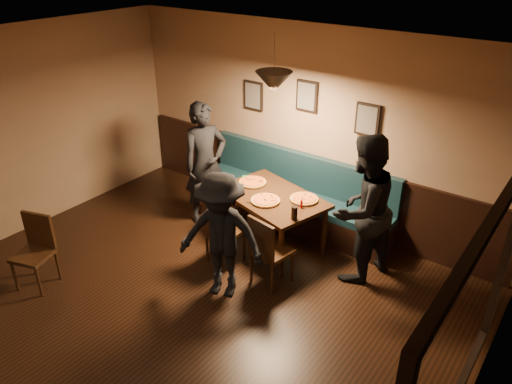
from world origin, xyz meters
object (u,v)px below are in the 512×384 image
diner_left (205,164)px  cafe_chair_far (32,254)px  dining_table (271,220)px  booth_bench (293,192)px  chair_near_left (225,230)px  diner_right (362,209)px  diner_front (221,236)px  chair_near_right (272,250)px  soda_glass (294,213)px  tabasco_bottle (301,203)px

diner_left → cafe_chair_far: (-0.60, -2.40, -0.45)m
dining_table → booth_bench: bearing=112.6°
booth_bench → diner_left: diner_left is taller
chair_near_left → diner_right: bearing=25.0°
diner_front → diner_right: bearing=28.8°
chair_near_right → diner_left: (-1.62, 0.67, 0.44)m
chair_near_left → soda_glass: 0.96m
diner_left → booth_bench: bearing=-35.5°
chair_near_left → cafe_chair_far: cafe_chair_far is taller
diner_front → tabasco_bottle: bearing=52.5°
dining_table → chair_near_left: (-0.27, -0.65, 0.07)m
diner_right → cafe_chair_far: (-2.98, -2.48, -0.47)m
chair_near_left → diner_front: size_ratio=0.58×
dining_table → diner_left: 1.26m
diner_front → booth_bench: bearing=76.9°
booth_bench → soda_glass: booth_bench is taller
chair_near_right → cafe_chair_far: (-2.23, -1.73, -0.01)m
diner_left → diner_right: diner_right is taller
tabasco_bottle → booth_bench: bearing=128.8°
chair_near_left → tabasco_bottle: size_ratio=6.88×
chair_near_right → diner_front: 0.69m
chair_near_left → dining_table: bearing=66.8°
diner_front → soda_glass: size_ratio=9.35×
tabasco_bottle → cafe_chair_far: size_ratio=0.14×
dining_table → diner_right: diner_right is taller
booth_bench → cafe_chair_far: 3.48m
diner_left → tabasco_bottle: diner_left is taller
diner_right → tabasco_bottle: 0.76m
diner_right → diner_front: diner_right is taller
dining_table → chair_near_right: bearing=-39.8°
diner_left → diner_right: 2.38m
dining_table → diner_right: (1.23, 0.07, 0.55)m
diner_right → cafe_chair_far: bearing=-34.7°
cafe_chair_far → diner_left: bearing=-122.6°
diner_left → diner_right: size_ratio=0.97×
chair_near_left → tabasco_bottle: bearing=37.6°
soda_glass → chair_near_right: bearing=-103.0°
diner_front → tabasco_bottle: size_ratio=11.90×
booth_bench → cafe_chair_far: booth_bench is taller
diner_left → cafe_chair_far: diner_left is taller
diner_front → cafe_chair_far: bearing=-166.4°
diner_front → dining_table: bearing=76.3°
chair_near_right → diner_front: bearing=-115.4°
cafe_chair_far → diner_right: bearing=-158.8°
soda_glass → chair_near_left: bearing=-158.9°
diner_left → tabasco_bottle: (1.63, -0.05, -0.08)m
booth_bench → chair_near_right: size_ratio=3.24×
chair_near_left → chair_near_right: (0.74, -0.03, 0.02)m
diner_right → tabasco_bottle: (-0.75, -0.13, -0.11)m
diner_left → dining_table: bearing=-67.3°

